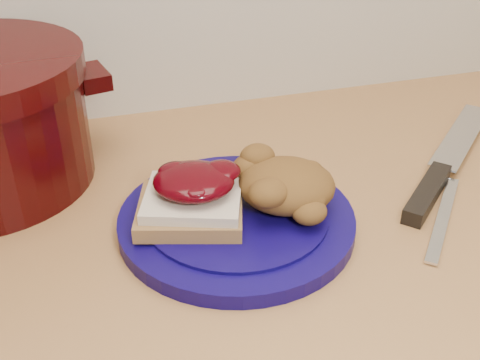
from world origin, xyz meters
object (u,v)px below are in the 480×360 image
object	(u,v)px
plate	(237,221)
butter_knife	(443,217)
chef_knife	(438,176)
pepper_grinder	(18,114)

from	to	relation	value
plate	butter_knife	xyz separation A→B (m)	(0.23, -0.05, -0.01)
chef_knife	pepper_grinder	xyz separation A→B (m)	(-0.51, 0.23, 0.05)
chef_knife	butter_knife	world-z (taller)	chef_knife
chef_knife	pepper_grinder	bearing A→B (deg)	112.47
plate	chef_knife	bearing A→B (deg)	4.22
chef_knife	butter_knife	size ratio (longest dim) A/B	1.51
plate	pepper_grinder	bearing A→B (deg)	132.80
chef_knife	butter_knife	bearing A→B (deg)	-160.02
pepper_grinder	plate	bearing A→B (deg)	-47.20
butter_knife	plate	bearing A→B (deg)	117.29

